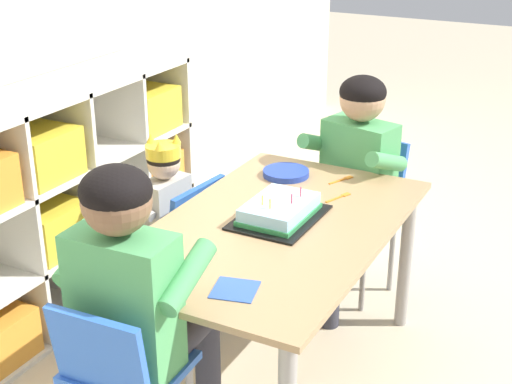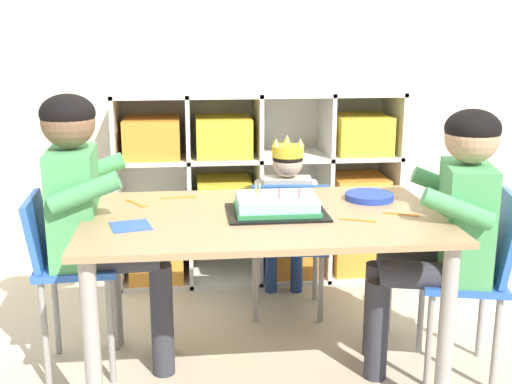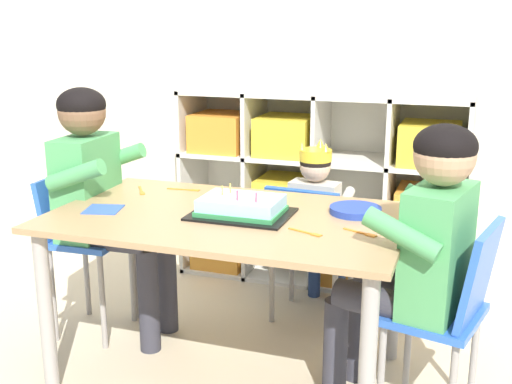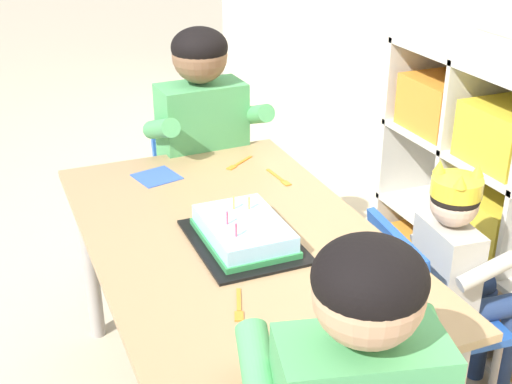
# 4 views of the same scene
# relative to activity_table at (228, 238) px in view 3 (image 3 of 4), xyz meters

# --- Properties ---
(ground) EXTENTS (16.00, 16.00, 0.00)m
(ground) POSITION_rel_activity_table_xyz_m (0.00, 0.00, -0.54)
(ground) COLOR beige
(storage_cubby_shelf) EXTENTS (1.42, 0.38, 0.97)m
(storage_cubby_shelf) POSITION_rel_activity_table_xyz_m (0.12, 1.04, -0.09)
(storage_cubby_shelf) COLOR silver
(storage_cubby_shelf) RESTS_ON ground
(activity_table) EXTENTS (1.25, 0.76, 0.63)m
(activity_table) POSITION_rel_activity_table_xyz_m (0.00, 0.00, 0.00)
(activity_table) COLOR #A37F56
(activity_table) RESTS_ON ground
(classroom_chair_blue) EXTENTS (0.38, 0.36, 0.63)m
(classroom_chair_blue) POSITION_rel_activity_table_xyz_m (0.17, 0.51, -0.17)
(classroom_chair_blue) COLOR #1E4CA8
(classroom_chair_blue) RESTS_ON ground
(child_with_crown) EXTENTS (0.31, 0.31, 0.81)m
(child_with_crown) POSITION_rel_activity_table_xyz_m (0.18, 0.62, -0.04)
(child_with_crown) COLOR #B2ADA3
(child_with_crown) RESTS_ON ground
(classroom_chair_adult_side) EXTENTS (0.32, 0.33, 0.68)m
(classroom_chair_adult_side) POSITION_rel_activity_table_xyz_m (-0.72, 0.13, -0.11)
(classroom_chair_adult_side) COLOR blue
(classroom_chair_adult_side) RESTS_ON ground
(adult_helper_seated) EXTENTS (0.44, 0.41, 1.05)m
(adult_helper_seated) POSITION_rel_activity_table_xyz_m (-0.61, 0.14, 0.11)
(adult_helper_seated) COLOR #4C9E5B
(adult_helper_seated) RESTS_ON ground
(classroom_chair_guest_side) EXTENTS (0.38, 0.38, 0.70)m
(classroom_chair_guest_side) POSITION_rel_activity_table_xyz_m (0.78, -0.05, -0.13)
(classroom_chair_guest_side) COLOR blue
(classroom_chair_guest_side) RESTS_ON ground
(guest_at_table_side) EXTENTS (0.47, 0.45, 1.00)m
(guest_at_table_side) POSITION_rel_activity_table_xyz_m (0.67, -0.02, 0.07)
(guest_at_table_side) COLOR #4C9E5B
(guest_at_table_side) RESTS_ON ground
(birthday_cake_on_tray) EXTENTS (0.35, 0.26, 0.10)m
(birthday_cake_on_tray) POSITION_rel_activity_table_xyz_m (0.05, 0.01, 0.12)
(birthday_cake_on_tray) COLOR black
(birthday_cake_on_tray) RESTS_ON activity_table
(paper_plate_stack) EXTENTS (0.19, 0.19, 0.02)m
(paper_plate_stack) POSITION_rel_activity_table_xyz_m (0.43, 0.16, 0.10)
(paper_plate_stack) COLOR #233DA3
(paper_plate_stack) RESTS_ON activity_table
(paper_napkin_square) EXTENTS (0.15, 0.15, 0.00)m
(paper_napkin_square) POSITION_rel_activity_table_xyz_m (-0.45, -0.09, 0.09)
(paper_napkin_square) COLOR #3356B7
(paper_napkin_square) RESTS_ON activity_table
(fork_by_napkin) EXTENTS (0.09, 0.12, 0.00)m
(fork_by_napkin) POSITION_rel_activity_table_xyz_m (-0.45, 0.19, 0.09)
(fork_by_napkin) COLOR orange
(fork_by_napkin) RESTS_ON activity_table
(fork_scattered_mid_table) EXTENTS (0.12, 0.06, 0.00)m
(fork_scattered_mid_table) POSITION_rel_activity_table_xyz_m (0.49, -0.06, 0.09)
(fork_scattered_mid_table) COLOR orange
(fork_scattered_mid_table) RESTS_ON activity_table
(fork_near_child_seat) EXTENTS (0.12, 0.06, 0.00)m
(fork_near_child_seat) POSITION_rel_activity_table_xyz_m (0.32, -0.11, 0.09)
(fork_near_child_seat) COLOR orange
(fork_near_child_seat) RESTS_ON activity_table
(fork_near_cake_tray) EXTENTS (0.14, 0.03, 0.00)m
(fork_near_cake_tray) POSITION_rel_activity_table_xyz_m (-0.29, 0.27, 0.09)
(fork_near_cake_tray) COLOR orange
(fork_near_cake_tray) RESTS_ON activity_table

